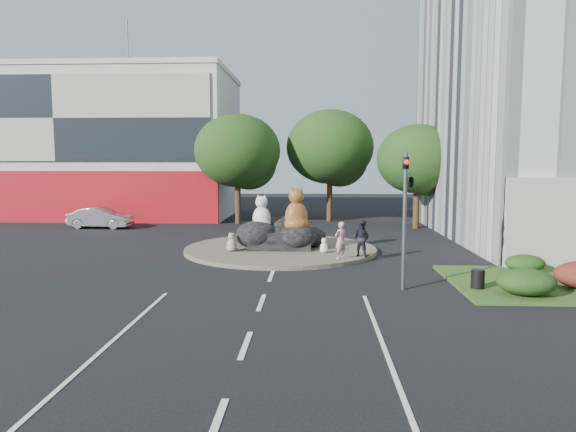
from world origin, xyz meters
The scene contains 19 objects.
ground centered at (0.00, 0.00, 0.00)m, with size 120.00×120.00×0.00m, color black.
roundabout_island centered at (0.00, 10.00, 0.10)m, with size 10.00×10.00×0.20m, color brown.
rock_plinth centered at (0.00, 10.00, 0.65)m, with size 3.20×2.60×0.90m, color black, non-canonical shape.
shophouse_block centered at (-18.00, 27.91, 6.18)m, with size 25.20×12.30×17.40m.
tree_left centered at (-3.93, 22.06, 5.25)m, with size 6.46×6.46×8.27m.
tree_mid centered at (3.07, 24.06, 5.56)m, with size 6.84×6.84×8.76m.
tree_right centered at (9.07, 20.06, 4.63)m, with size 5.70×5.70×7.30m.
hedge_near_green centered at (9.00, 1.00, 0.57)m, with size 2.00×1.60×0.90m, color #143410.
hedge_back_green centered at (10.50, 4.80, 0.48)m, with size 1.60×1.28×0.72m, color #143410.
traffic_light centered at (5.10, 2.00, 3.62)m, with size 0.44×1.24×5.00m.
street_lamp centered at (12.82, 8.00, 4.55)m, with size 2.34×0.22×8.06m.
cat_white centered at (-0.99, 10.01, 2.04)m, with size 1.13×0.98×1.88m, color silver, non-canonical shape.
cat_tabby centered at (0.84, 9.59, 2.26)m, with size 1.39×1.21×2.32m, color #BE5527, non-canonical shape.
kitten_calico centered at (-2.38, 8.70, 0.68)m, with size 0.58×0.50×0.97m, color white, non-canonical shape.
kitten_white centered at (2.24, 8.46, 0.58)m, with size 0.46×0.40×0.77m, color silver, non-canonical shape.
pedestrian_pink centered at (2.97, 6.98, 1.06)m, with size 0.62×0.41×1.71m, color #D08797.
pedestrian_dark centered at (4.00, 7.64, 1.07)m, with size 0.84×0.66×1.74m, color black.
parked_car centered at (-13.35, 18.84, 0.73)m, with size 1.55×4.45×1.47m, color #AEB0B6.
litter_bin centered at (7.65, 1.88, 0.46)m, with size 0.48×0.48×0.67m, color black.
Camera 1 is at (1.70, -16.57, 4.63)m, focal length 32.00 mm.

